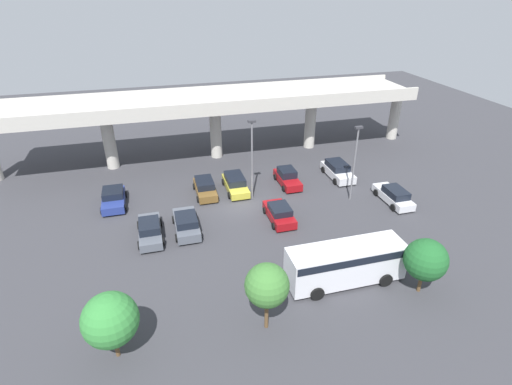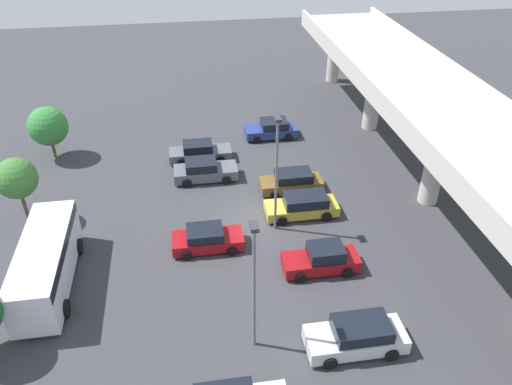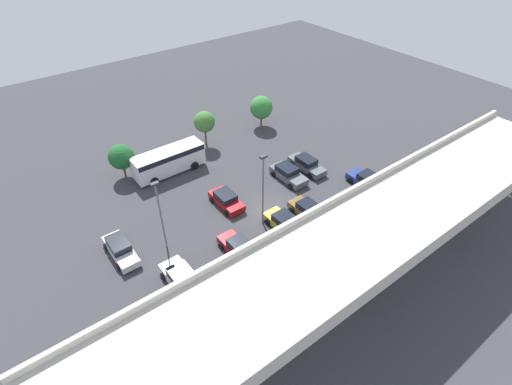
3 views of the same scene
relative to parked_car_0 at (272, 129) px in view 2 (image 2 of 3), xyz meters
The scene contains 15 objects.
ground_plane 11.91m from the parked_car_0, 15.97° to the right, with size 101.36×101.36×0.00m, color #38383D.
highway_overpass 15.52m from the parked_car_0, 38.18° to the left, with size 48.62×7.49×7.59m.
parked_car_0 is the anchor object (origin of this frame).
parked_car_1 7.07m from the parked_car_0, 64.24° to the right, with size 2.03×4.88×1.51m.
parked_car_2 8.67m from the parked_car_0, 45.62° to the right, with size 2.15×4.67×1.56m.
parked_car_3 8.59m from the parked_car_0, ahead, with size 2.05×4.46×1.51m.
parked_car_4 11.66m from the parked_car_0, ahead, with size 2.12×4.83×1.52m.
parked_car_5 15.61m from the parked_car_0, 25.06° to the right, with size 2.09×4.33×1.44m.
parked_car_6 17.13m from the parked_car_0, ahead, with size 1.98×4.40×1.64m.
parked_car_7 22.87m from the parked_car_0, ahead, with size 2.19×4.84×1.64m.
shuttle_bus 22.28m from the parked_car_0, 44.18° to the right, with size 8.22×2.71×2.84m.
lamp_post_near_aisle 22.73m from the parked_car_0, 12.62° to the right, with size 0.70×0.35×7.36m.
lamp_post_mid_lot 13.61m from the parked_car_0, ahead, with size 0.70×0.35×7.84m.
tree_front_left 18.02m from the parked_car_0, 87.39° to the right, with size 3.06×3.06×4.26m.
tree_front_centre 20.60m from the parked_car_0, 62.32° to the right, with size 2.63×2.63×4.60m.
Camera 2 is at (26.68, -4.11, 19.74)m, focal length 35.00 mm.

